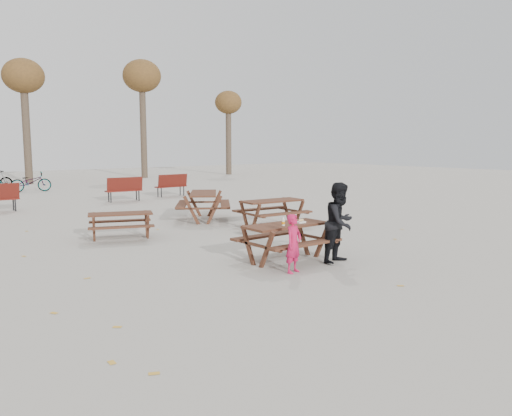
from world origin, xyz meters
TOP-DOWN VIEW (x-y plane):
  - ground at (0.00, 0.00)m, footprint 80.00×80.00m
  - main_picnic_table at (0.00, 0.00)m, footprint 1.80×1.45m
  - food_tray at (0.31, -0.12)m, footprint 0.18×0.11m
  - bread_roll at (0.31, -0.12)m, footprint 0.14×0.06m
  - soda_bottle at (-0.21, -0.15)m, footprint 0.07×0.07m
  - child at (-0.51, -0.80)m, footprint 0.46×0.37m
  - adult at (0.79, -0.76)m, footprint 0.91×0.78m
  - picnic_table_east at (2.51, 3.46)m, footprint 1.93×1.60m
  - picnic_table_north at (-1.72, 4.36)m, footprint 1.91×1.73m
  - picnic_table_far at (1.64, 5.80)m, footprint 2.50×2.61m
  - park_bench_row at (-0.50, 12.43)m, footprint 10.78×1.60m
  - tree_row at (0.90, 25.15)m, footprint 32.17×3.52m
  - fallen_leaves at (0.50, 2.50)m, footprint 11.00×11.00m

SIDE VIEW (x-z plane):
  - ground at x=0.00m, z-range 0.00..0.00m
  - fallen_leaves at x=0.50m, z-range 0.00..0.01m
  - picnic_table_north at x=-1.72m, z-range 0.00..0.67m
  - picnic_table_east at x=2.51m, z-range 0.00..0.79m
  - picnic_table_far at x=1.64m, z-range 0.00..0.88m
  - park_bench_row at x=-0.50m, z-range 0.00..1.03m
  - child at x=-0.51m, z-range 0.00..1.11m
  - main_picnic_table at x=0.00m, z-range 0.20..0.97m
  - food_tray at x=0.31m, z-range 0.78..0.81m
  - adult at x=0.79m, z-range 0.00..1.63m
  - bread_roll at x=0.31m, z-range 0.81..0.86m
  - soda_bottle at x=-0.21m, z-range 0.76..0.93m
  - tree_row at x=0.90m, z-range 2.06..10.32m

